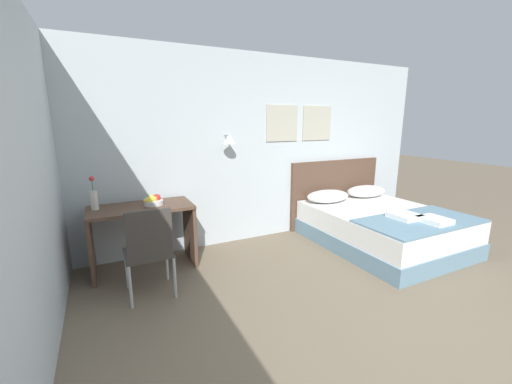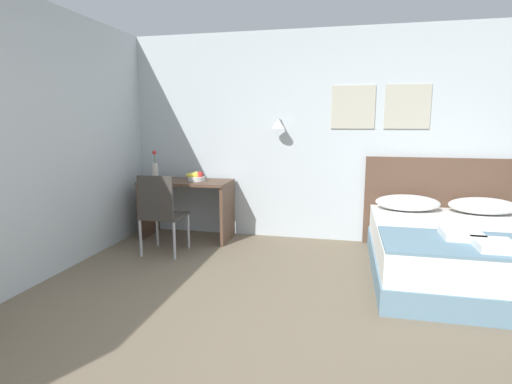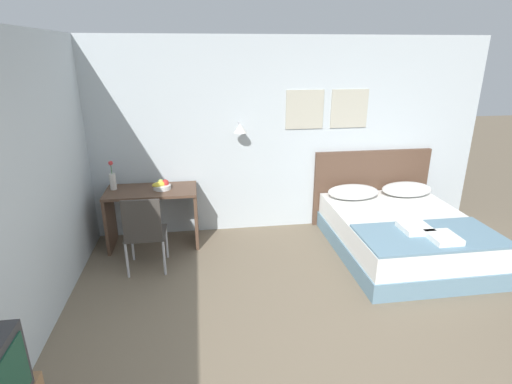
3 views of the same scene
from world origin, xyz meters
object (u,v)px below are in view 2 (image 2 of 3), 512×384
Objects in this scene: pillow_right at (483,206)px; desk_chair at (160,209)px; pillow_left at (407,203)px; folded_towel_mid_bed at (495,245)px; desk at (187,199)px; flower_vase at (155,169)px; bed at (459,254)px; fruit_bowl at (196,177)px; throw_blanket at (480,245)px; headboard at (438,203)px; folded_towel_near_foot at (462,234)px.

pillow_right is 3.62m from desk_chair.
pillow_left reaches higher than folded_towel_mid_bed.
flower_vase is at bearing 170.71° from desk.
folded_towel_mid_bed reaches higher than bed.
pillow_left is 0.62× the size of desk.
fruit_bowl is at bearing -179.95° from pillow_left.
desk is at bearing 157.46° from throw_blanket.
headboard reaches higher than fruit_bowl.
folded_towel_near_foot and folded_towel_mid_bed have the same top height.
folded_towel_near_foot is (-0.51, -1.16, -0.04)m from pillow_right.
headboard is at bearing 85.66° from folded_towel_near_foot.
fruit_bowl is (-2.99, -0.31, 0.27)m from headboard.
throw_blanket is at bearing -106.98° from pillow_right.
bed is 1.74× the size of desk.
flower_vase is at bearing 119.27° from desk_chair.
pillow_right is 2.14× the size of folded_towel_near_foot.
folded_towel_mid_bed is at bearing -66.54° from throw_blanket.
folded_towel_mid_bed is (0.06, -0.72, 0.31)m from bed.
headboard is at bearing 3.66° from flower_vase.
desk is (-3.13, -0.31, -0.02)m from headboard.
flower_vase is (-3.66, 1.52, 0.34)m from folded_towel_mid_bed.
pillow_left is (-0.40, -0.30, 0.05)m from headboard.
headboard is 7.12× the size of fruit_bowl.
desk_chair is at bearing -168.41° from pillow_right.
fruit_bowl is (-2.59, -0.00, 0.22)m from pillow_left.
desk is (-3.02, 1.16, -0.03)m from folded_towel_near_foot.
folded_towel_near_foot is (0.29, -1.16, -0.04)m from pillow_left.
bed is 0.55m from folded_towel_near_foot.
desk reaches higher than throw_blanket.
fruit_bowl reaches higher than throw_blanket.
pillow_right is 3.52m from desk.
desk_chair is (-3.04, 0.43, -0.02)m from folded_towel_near_foot.
bed is at bearing 0.09° from desk_chair.
bed is at bearing -13.57° from fruit_bowl.
folded_towel_near_foot is at bearing -104.23° from bed.
desk is at bearing -179.48° from fruit_bowl.
bed is 0.78m from folded_towel_mid_bed.
bed is at bearing -61.21° from pillow_left.
pillow_right is 4.01m from flower_vase.
folded_towel_mid_bed is at bearing -24.27° from desk.
folded_towel_near_foot is at bearing -113.64° from pillow_right.
flower_vase reaches higher than desk_chair.
bed is 1.27× the size of throw_blanket.
bed is 5.98× the size of folded_towel_near_foot.
fruit_bowl is 0.63m from flower_vase.
pillow_right is at bearing 0.00° from pillow_left.
pillow_left is at bearing 118.79° from bed.
headboard is at bearing 37.47° from pillow_left.
fruit_bowl reaches higher than folded_towel_mid_bed.
throw_blanket is at bearing -73.02° from pillow_left.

